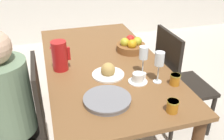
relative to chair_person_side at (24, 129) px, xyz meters
The scene contains 14 objects.
ground_plane 0.86m from the chair_person_side, 29.55° to the left, with size 20.00×20.00×0.00m, color beige.
dining_table 0.72m from the chair_person_side, 29.55° to the left, with size 0.87×1.66×0.73m.
chair_person_side is the anchor object (origin of this frame).
chair_opposite 1.26m from the chair_person_side, 11.34° to the left, with size 0.42×0.42×0.94m.
person_seated 0.22m from the chair_person_side, 165.66° to the right, with size 0.39×0.41×1.17m.
red_pitcher 0.54m from the chair_person_side, 46.15° to the left, with size 0.14×0.11×0.22m.
wine_glass_water 0.92m from the chair_person_side, ahead, with size 0.06×0.06×0.21m.
wine_glass_juice 0.97m from the chair_person_side, ahead, with size 0.06×0.06×0.22m.
teacup_near_person 0.80m from the chair_person_side, ahead, with size 0.13×0.13×0.07m.
serving_tray 0.59m from the chair_person_side, 19.23° to the right, with size 0.28×0.28×0.03m.
bread_plate 0.66m from the chair_person_side, 11.72° to the left, with size 0.22×0.22×0.10m.
jam_jar_amber 0.94m from the chair_person_side, 23.80° to the right, with size 0.07×0.07×0.07m.
jam_jar_red 1.02m from the chair_person_side, ahead, with size 0.07×0.07×0.07m.
fruit_bowl 1.04m from the chair_person_side, 27.84° to the left, with size 0.24×0.24×0.12m.
Camera 1 is at (-0.42, -1.68, 1.59)m, focal length 40.00 mm.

